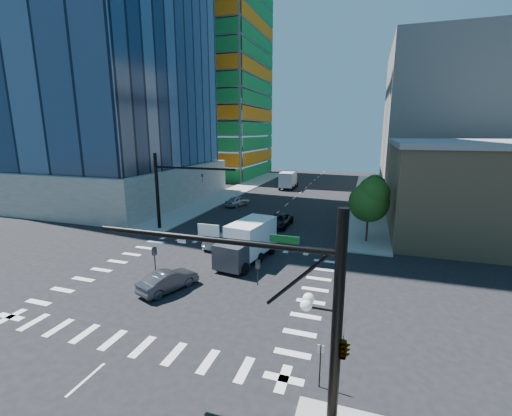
% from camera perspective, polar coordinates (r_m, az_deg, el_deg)
% --- Properties ---
extents(ground, '(160.00, 160.00, 0.00)m').
position_cam_1_polar(ground, '(28.46, -9.12, -11.62)').
color(ground, black).
rests_on(ground, ground).
extents(road_markings, '(20.00, 20.00, 0.01)m').
position_cam_1_polar(road_markings, '(28.46, -9.12, -11.61)').
color(road_markings, silver).
rests_on(road_markings, ground).
extents(sidewalk_ne, '(5.00, 60.00, 0.15)m').
position_cam_1_polar(sidewalk_ne, '(63.99, 18.15, 1.65)').
color(sidewalk_ne, gray).
rests_on(sidewalk_ne, ground).
extents(sidewalk_nw, '(5.00, 60.00, 0.15)m').
position_cam_1_polar(sidewalk_nw, '(68.58, -3.20, 2.97)').
color(sidewalk_nw, gray).
rests_on(sidewalk_nw, ground).
extents(construction_building, '(25.16, 34.50, 70.60)m').
position_cam_1_polar(construction_building, '(94.54, -7.24, 20.49)').
color(construction_building, gray).
rests_on(construction_building, ground).
extents(commercial_building, '(20.50, 22.50, 10.60)m').
position_cam_1_polar(commercial_building, '(47.16, 33.79, 2.84)').
color(commercial_building, tan).
rests_on(commercial_building, ground).
extents(bg_building_ne, '(24.00, 30.00, 28.00)m').
position_cam_1_polar(bg_building_ne, '(79.37, 29.73, 12.78)').
color(bg_building_ne, slate).
rests_on(bg_building_ne, ground).
extents(signal_mast_se, '(10.51, 2.48, 9.00)m').
position_cam_1_polar(signal_mast_se, '(13.31, 9.36, -17.36)').
color(signal_mast_se, black).
rests_on(signal_mast_se, sidewalk_se).
extents(signal_mast_nw, '(10.20, 0.40, 9.00)m').
position_cam_1_polar(signal_mast_nw, '(41.42, -14.48, 3.76)').
color(signal_mast_nw, black).
rests_on(signal_mast_nw, sidewalk_nw).
extents(tree_south, '(4.16, 4.16, 6.82)m').
position_cam_1_polar(tree_south, '(37.49, 18.54, 1.35)').
color(tree_south, '#382316').
rests_on(tree_south, sidewalk_ne).
extents(tree_north, '(3.54, 3.52, 5.78)m').
position_cam_1_polar(tree_north, '(49.44, 18.84, 3.11)').
color(tree_north, '#382316').
rests_on(tree_north, sidewalk_ne).
extents(no_parking_sign, '(0.30, 0.06, 2.20)m').
position_cam_1_polar(no_parking_sign, '(17.37, 10.66, -23.75)').
color(no_parking_sign, black).
rests_on(no_parking_sign, ground).
extents(car_nb_far, '(2.70, 5.56, 1.52)m').
position_cam_1_polar(car_nb_far, '(42.66, 3.88, -2.11)').
color(car_nb_far, black).
rests_on(car_nb_far, ground).
extents(car_sb_near, '(2.10, 5.01, 1.44)m').
position_cam_1_polar(car_sb_near, '(35.84, -6.28, -5.12)').
color(car_sb_near, white).
rests_on(car_sb_near, ground).
extents(car_sb_mid, '(3.30, 4.97, 1.57)m').
position_cam_1_polar(car_sb_mid, '(54.33, -3.06, 1.15)').
color(car_sb_mid, '#ADAFB5').
rests_on(car_sb_mid, ground).
extents(car_sb_cross, '(3.19, 4.91, 1.53)m').
position_cam_1_polar(car_sb_cross, '(26.84, -14.43, -11.63)').
color(car_sb_cross, '#424146').
rests_on(car_sb_cross, ground).
extents(box_truck_near, '(3.90, 7.16, 3.57)m').
position_cam_1_polar(box_truck_near, '(31.03, -1.74, -6.23)').
color(box_truck_near, black).
rests_on(box_truck_near, ground).
extents(box_truck_far, '(3.04, 6.83, 3.55)m').
position_cam_1_polar(box_truck_far, '(71.29, 5.50, 4.52)').
color(box_truck_far, black).
rests_on(box_truck_far, ground).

